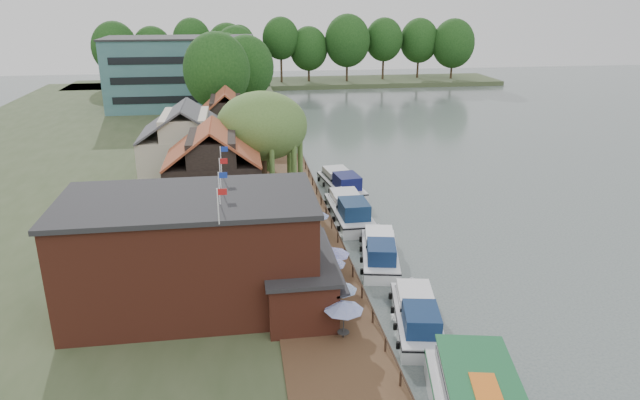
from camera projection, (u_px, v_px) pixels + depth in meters
name	position (u px, v px, depth m)	size (l,w,h in m)	color
ground	(429.00, 292.00, 40.06)	(260.00, 260.00, 0.00)	#4A5555
land_bank	(95.00, 166.00, 68.40)	(50.00, 140.00, 1.00)	#384728
quay_deck	(300.00, 231.00, 47.93)	(6.00, 50.00, 0.10)	#47301E
quay_rail	(331.00, 222.00, 48.62)	(0.20, 49.00, 1.00)	black
pub	(224.00, 250.00, 35.65)	(20.00, 11.00, 7.30)	maroon
hotel_block	(182.00, 73.00, 99.90)	(25.40, 12.40, 12.30)	#38666B
cottage_a	(214.00, 173.00, 49.29)	(8.60, 7.60, 8.50)	black
cottage_b	(187.00, 146.00, 58.20)	(9.60, 8.60, 8.50)	beige
cottage_c	(227.00, 126.00, 67.14)	(7.60, 7.60, 8.50)	black
willow	(263.00, 146.00, 54.25)	(8.60, 8.60, 10.43)	#476B2D
umbrella_0	(344.00, 320.00, 32.38)	(2.28, 2.28, 2.38)	navy
umbrella_1	(340.00, 299.00, 34.57)	(2.07, 2.07, 2.38)	navy
umbrella_2	(330.00, 273.00, 37.90)	(2.14, 2.14, 2.38)	navy
umbrella_3	(332.00, 263.00, 39.31)	(2.46, 2.46, 2.38)	#1B2197
umbrella_4	(305.00, 242.00, 42.64)	(2.15, 2.15, 2.38)	navy
umbrella_5	(316.00, 224.00, 46.15)	(2.13, 2.13, 2.38)	navy
cruiser_0	(417.00, 312.00, 35.44)	(3.02, 9.36, 2.25)	white
cruiser_1	(380.00, 248.00, 44.35)	(3.06, 9.49, 2.28)	white
cruiser_2	(349.00, 207.00, 52.63)	(3.42, 10.56, 2.59)	silver
cruiser_3	(341.00, 181.00, 60.40)	(3.29, 10.17, 2.48)	silver
swan	(439.00, 376.00, 30.83)	(0.44, 0.44, 0.44)	white
bank_tree_0	(218.00, 88.00, 75.10)	(8.70, 8.70, 14.59)	#143811
bank_tree_1	(219.00, 84.00, 82.99)	(8.42, 8.42, 13.54)	#143811
bank_tree_2	(247.00, 79.00, 88.21)	(8.48, 8.48, 13.36)	#143811
bank_tree_3	(228.00, 67.00, 106.57)	(6.77, 6.77, 12.56)	#143811
bank_tree_4	(236.00, 60.00, 115.88)	(8.61, 8.61, 13.44)	#143811
bank_tree_5	(240.00, 56.00, 124.84)	(6.68, 6.68, 13.17)	#143811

